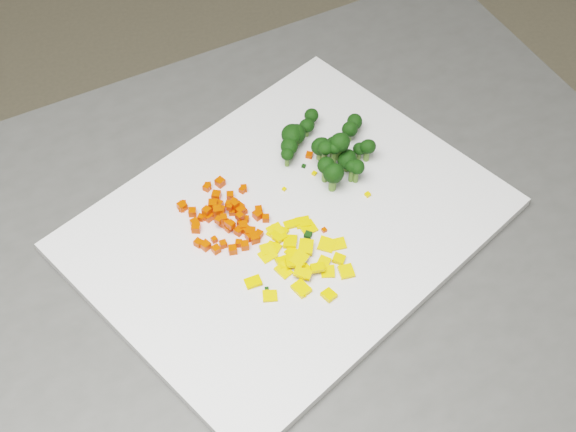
{
  "coord_description": "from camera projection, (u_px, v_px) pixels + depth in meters",
  "views": [
    {
      "loc": [
        0.12,
        -0.49,
        1.69
      ],
      "look_at": [
        0.17,
        0.11,
        0.92
      ],
      "focal_mm": 50.0,
      "sensor_mm": 36.0,
      "label": 1
    }
  ],
  "objects": [
    {
      "name": "pepper_chunk_1",
      "position": [
        275.0,
        233.0,
        0.96
      ],
      "size": [
        0.02,
        0.02,
        0.01
      ],
      "primitive_type": "cube",
      "rotation": [
        -0.14,
        0.03,
        2.45
      ],
      "color": "#FFB60D",
      "rests_on": "pepper_pile"
    },
    {
      "name": "carrot_cube_36",
      "position": [
        244.0,
        211.0,
        0.98
      ],
      "size": [
        0.01,
        0.01,
        0.01
      ],
      "primitive_type": "cube",
      "rotation": [
        0.0,
        0.0,
        2.05
      ],
      "color": "red",
      "rests_on": "carrot_pile"
    },
    {
      "name": "broccoli_floret_17",
      "position": [
        311.0,
        118.0,
        1.07
      ],
      "size": [
        0.03,
        0.03,
        0.03
      ],
      "primitive_type": null,
      "color": "black",
      "rests_on": "broccoli_pile"
    },
    {
      "name": "pepper_chunk_6",
      "position": [
        318.0,
        268.0,
        0.93
      ],
      "size": [
        0.02,
        0.01,
        0.01
      ],
      "primitive_type": "cube",
      "rotation": [
        -0.08,
        0.03,
        0.11
      ],
      "color": "#FFB60D",
      "rests_on": "pepper_pile"
    },
    {
      "name": "carrot_cube_31",
      "position": [
        212.0,
        216.0,
        0.98
      ],
      "size": [
        0.01,
        0.01,
        0.01
      ],
      "primitive_type": "cube",
      "rotation": [
        0.0,
        0.0,
        1.59
      ],
      "color": "red",
      "rests_on": "carrot_pile"
    },
    {
      "name": "pepper_chunk_11",
      "position": [
        303.0,
        222.0,
        0.97
      ],
      "size": [
        0.02,
        0.02,
        0.01
      ],
      "primitive_type": "cube",
      "rotation": [
        -0.07,
        0.12,
        1.63
      ],
      "color": "#FFB60D",
      "rests_on": "pepper_pile"
    },
    {
      "name": "broccoli_floret_14",
      "position": [
        367.0,
        151.0,
        1.03
      ],
      "size": [
        0.03,
        0.03,
        0.03
      ],
      "primitive_type": null,
      "color": "black",
      "rests_on": "broccoli_pile"
    },
    {
      "name": "carrot_cube_35",
      "position": [
        207.0,
        187.0,
        1.0
      ],
      "size": [
        0.01,
        0.01,
        0.01
      ],
      "primitive_type": "cube",
      "rotation": [
        0.0,
        0.0,
        0.96
      ],
      "color": "red",
      "rests_on": "carrot_pile"
    },
    {
      "name": "pepper_chunk_5",
      "position": [
        253.0,
        282.0,
        0.92
      ],
      "size": [
        0.02,
        0.02,
        0.01
      ],
      "primitive_type": "cube",
      "rotation": [
        -0.09,
        0.15,
        1.81
      ],
      "color": "#FFB60D",
      "rests_on": "pepper_pile"
    },
    {
      "name": "broccoli_floret_9",
      "position": [
        296.0,
        137.0,
        1.04
      ],
      "size": [
        0.03,
        0.03,
        0.03
      ],
      "primitive_type": null,
      "color": "black",
      "rests_on": "broccoli_pile"
    },
    {
      "name": "carrot_cube_18",
      "position": [
        182.0,
        208.0,
        0.98
      ],
      "size": [
        0.01,
        0.01,
        0.01
      ],
      "primitive_type": "cube",
      "rotation": [
        0.0,
        0.0,
        2.93
      ],
      "color": "red",
      "rests_on": "carrot_pile"
    },
    {
      "name": "pepper_chunk_28",
      "position": [
        328.0,
        272.0,
        0.93
      ],
      "size": [
        0.02,
        0.02,
        0.01
      ],
      "primitive_type": "cube",
      "rotation": [
        -0.13,
        -0.11,
        1.49
      ],
      "color": "#FFB60D",
      "rests_on": "pepper_pile"
    },
    {
      "name": "pepper_chunk_18",
      "position": [
        274.0,
        247.0,
        0.95
      ],
      "size": [
        0.02,
        0.02,
        0.0
      ],
      "primitive_type": "cube",
      "rotation": [
        -0.03,
        0.03,
        2.56
      ],
      "color": "#FFB60D",
      "rests_on": "pepper_pile"
    },
    {
      "name": "stray_bit_4",
      "position": [
        209.0,
        217.0,
        0.98
      ],
      "size": [
        0.01,
        0.01,
        0.01
      ],
      "primitive_type": "cube",
      "rotation": [
        0.0,
        0.0,
        2.06
      ],
      "color": "#FFB60D",
      "rests_on": "cutting_board"
    },
    {
      "name": "pepper_chunk_30",
      "position": [
        281.0,
        231.0,
        0.96
      ],
      "size": [
        0.02,
        0.02,
        0.01
      ],
      "primitive_type": "cube",
      "rotation": [
        0.11,
        0.02,
        2.46
      ],
      "color": "#FFB60D",
      "rests_on": "pepper_pile"
    },
    {
      "name": "carrot_cube_29",
      "position": [
        234.0,
        205.0,
        0.99
      ],
      "size": [
        0.01,
        0.01,
        0.01
      ],
      "primitive_type": "cube",
      "rotation": [
        0.0,
        0.0,
        0.11
      ],
      "color": "red",
      "rests_on": "carrot_pile"
    },
    {
      "name": "carrot_cube_44",
      "position": [
        226.0,
        222.0,
        0.96
      ],
      "size": [
        0.01,
        0.01,
        0.01
      ],
      "primitive_type": "cube",
      "rotation": [
        0.0,
        0.0,
        0.72
      ],
      "color": "red",
      "rests_on": "carrot_pile"
    },
    {
      "name": "carrot_cube_46",
      "position": [
        246.0,
        219.0,
        0.97
      ],
      "size": [
        0.01,
        0.01,
        0.01
      ],
      "primitive_type": "cube",
      "rotation": [
        0.0,
        0.0,
        1.37
      ],
      "color": "red",
      "rests_on": "carrot_pile"
    },
    {
      "name": "carrot_cube_43",
      "position": [
        258.0,
        215.0,
        0.98
      ],
      "size": [
        0.01,
        0.01,
        0.01
      ],
      "primitive_type": "cube",
      "rotation": [
        0.0,
        0.0,
        2.16
      ],
      "color": "red",
      "rests_on": "carrot_pile"
    },
    {
      "name": "carrot_cube_52",
      "position": [
        229.0,
        207.0,
        0.98
      ],
      "size": [
        0.01,
        0.01,
        0.01
      ],
      "primitive_type": "cube",
      "rotation": [
        0.0,
        0.0,
        1.21
      ],
      "color": "red",
      "rests_on": "carrot_pile"
    },
    {
      "name": "carrot_cube_12",
      "position": [
        201.0,
        218.0,
        0.98
      ],
      "size": [
        0.01,
        0.01,
        0.01
      ],
      "primitive_type": "cube",
      "rotation": [
        0.0,
        0.0,
        1.14
      ],
      "color": "red",
      "rests_on": "carrot_pile"
    },
    {
      "name": "stray_bit_8",
      "position": [
        314.0,
        173.0,
        1.02
      ],
      "size": [
        0.01,
        0.01,
        0.0
      ],
      "primitive_type": "cube",
      "rotation": [
        0.0,
        0.0,
        2.4
      ],
      "color": "#FFB60D",
      "rests_on": "cutting_board"
    },
    {
      "name": "carrot_cube_8",
      "position": [
        251.0,
        232.0,
        0.96
      ],
      "size": [
        0.01,
        0.01,
        0.01
      ],
      "primitive_type": "cube",
      "rotation": [
        0.0,
        0.0,
        1.4
      ],
      "color": "red",
      "rests_on": "carrot_pile"
    },
    {
      "name": "carrot_cube_40",
      "position": [
        216.0,
        196.0,
        1.0
      ],
      "size": [
        0.01,
        0.01,
        0.01
      ],
      "primitive_type": "cube",
      "rotation": [
        0.0,
        0.0,
        2.87
      ],
      "color": "red",
      "rests_on": "carrot_pile"
    },
    {
      "name": "broccoli_floret_6",
      "position": [
        349.0,
        133.0,
        1.05
      ],
      "size": [
        0.03,
        0.03,
        0.03
      ],
      "primitive_type": null,
      "color": "black",
      "rests_on": "broccoli_pile"
    },
    {
      "name": "pepper_chunk_7",
      "position": [
        295.0,
        262.0,
        0.93
      ],
      "size": [
        0.02,
        0.02,
        0.01
      ],
      "primitive_type": "cube",
      "rotation": [
        -0.09,
        0.11,
        0.05
      ],
      "color": "#FFB60D",
      "rests_on": "pepper_pile"
    },
    {
      "name": "carrot_cube_0",
      "position": [
        266.0,
        218.0,
        0.97
      ],
      "size": [
        0.01,
        0.01,
        0.01
      ],
      "primitive_type": "cube",
      "rotation": [
        0.0,
        0.0,
        1.47
      ],
      "color": "red",
      "rests_on": "carrot_pile"
    },
    {
      "name": "carrot_cube_11",
      "position": [
        234.0,
        201.0,
        0.98
      ],
      "size": [
        0.01,
        0.01,
        0.01
      ],
      "primitive_type": "cube",
      "rotation": [
        0.0,
        0.0,
        0.93
      ],
      "color": "red",
      "rests_on": "carrot_pile"
    },
    {
      "name": "pepper_chunk_3",
      "position": [
        303.0,
        290.0,
        0.91
      ],
      "size": [
        0.02,
        0.02,
        0.0
      ],
      "primitive_type": "cube",
      "rotation": [
        0.01,
        0.04,
        2.53
      ],
      "color": "#FFB60D",
      "rests_on": "pepper_pile"
    },
    {
      "name": "carrot_cube_30",
      "position": [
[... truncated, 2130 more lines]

